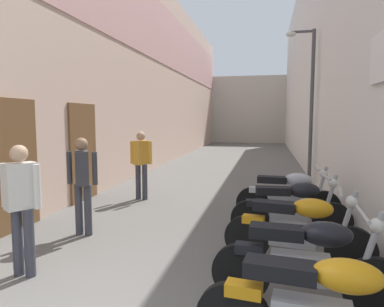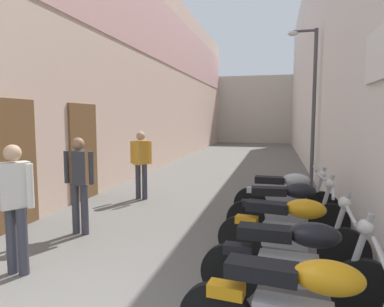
{
  "view_description": "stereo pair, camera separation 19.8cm",
  "coord_description": "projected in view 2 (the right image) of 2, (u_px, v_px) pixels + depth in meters",
  "views": [
    {
      "loc": [
        1.37,
        -1.51,
        1.88
      ],
      "look_at": [
        -0.35,
        6.46,
        1.04
      ],
      "focal_mm": 32.34,
      "sensor_mm": 36.0,
      "label": 1
    },
    {
      "loc": [
        1.56,
        -1.46,
        1.88
      ],
      "look_at": [
        -0.35,
        6.46,
        1.04
      ],
      "focal_mm": 32.34,
      "sensor_mm": 36.0,
      "label": 2
    }
  ],
  "objects": [
    {
      "name": "motorcycle_second",
      "position": [
        295.0,
        262.0,
        3.33
      ],
      "size": [
        1.85,
        0.58,
        1.04
      ],
      "color": "black",
      "rests_on": "ground"
    },
    {
      "name": "pedestrian_by_doorway",
      "position": [
        15.0,
        199.0,
        4.09
      ],
      "size": [
        0.52,
        0.39,
        1.57
      ],
      "color": "#383842",
      "rests_on": "ground"
    },
    {
      "name": "building_far_end",
      "position": [
        255.0,
        110.0,
        26.7
      ],
      "size": [
        8.43,
        2.0,
        5.0
      ],
      "primitive_type": "cube",
      "color": "beige",
      "rests_on": "ground"
    },
    {
      "name": "building_left",
      "position": [
        165.0,
        75.0,
        14.24
      ],
      "size": [
        0.45,
        24.84,
        7.18
      ],
      "color": "beige",
      "rests_on": "ground"
    },
    {
      "name": "motorcycle_fourth",
      "position": [
        288.0,
        208.0,
        5.28
      ],
      "size": [
        1.85,
        0.58,
        1.04
      ],
      "color": "black",
      "rests_on": "ground"
    },
    {
      "name": "street_lamp",
      "position": [
        310.0,
        94.0,
        9.37
      ],
      "size": [
        0.79,
        0.18,
        4.25
      ],
      "color": "#47474C",
      "rests_on": "ground"
    },
    {
      "name": "pedestrian_mid_alley",
      "position": [
        79.0,
        178.0,
        5.53
      ],
      "size": [
        0.52,
        0.39,
        1.57
      ],
      "color": "#383842",
      "rests_on": "ground"
    },
    {
      "name": "building_right",
      "position": [
        314.0,
        62.0,
        12.89
      ],
      "size": [
        0.45,
        24.84,
        7.95
      ],
      "color": "silver",
      "rests_on": "ground"
    },
    {
      "name": "pedestrian_further_down",
      "position": [
        141.0,
        160.0,
        7.94
      ],
      "size": [
        0.52,
        0.39,
        1.57
      ],
      "color": "#383842",
      "rests_on": "ground"
    },
    {
      "name": "motorcycle_fifth",
      "position": [
        286.0,
        195.0,
        6.2
      ],
      "size": [
        1.85,
        0.58,
        1.04
      ],
      "color": "black",
      "rests_on": "ground"
    },
    {
      "name": "ground_plane",
      "position": [
        228.0,
        172.0,
        12.05
      ],
      "size": [
        40.84,
        40.84,
        0.0
      ],
      "primitive_type": "plane",
      "color": "#66635E"
    },
    {
      "name": "motorcycle_third",
      "position": [
        290.0,
        230.0,
        4.28
      ],
      "size": [
        1.84,
        0.58,
        1.04
      ],
      "color": "black",
      "rests_on": "ground"
    }
  ]
}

